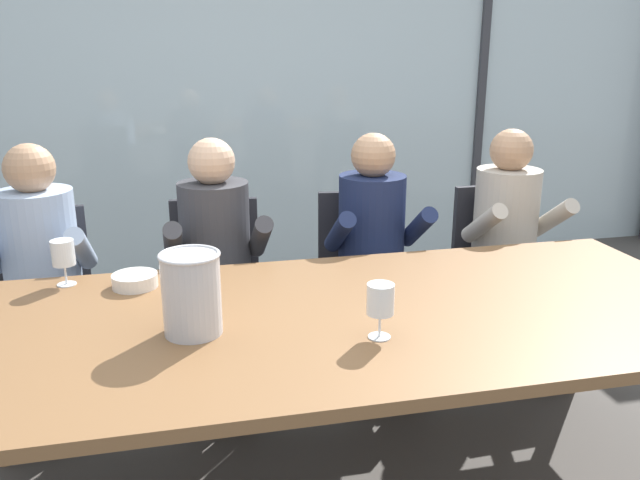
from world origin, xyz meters
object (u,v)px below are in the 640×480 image
Objects in this scene: chair_left_of_center at (216,278)px; tasting_bowl at (135,280)px; chair_center at (361,267)px; wine_glass_by_left_taster at (63,255)px; person_beige_jumper at (513,234)px; person_navy_polo at (376,243)px; wine_glass_near_bucket at (380,302)px; ice_bucket_primary at (192,292)px; chair_near_curtain at (43,292)px; dining_table at (343,327)px; chair_right_of_center at (497,257)px; person_charcoal_jacket at (217,254)px; person_pale_blue_shirt at (38,266)px.

chair_left_of_center reaches higher than tasting_bowl.
wine_glass_by_left_taster reaches higher than chair_center.
tasting_bowl is (-1.79, -0.45, 0.07)m from person_beige_jumper.
tasting_bowl is (-1.08, -0.45, 0.07)m from person_navy_polo.
wine_glass_near_bucket is at bearing -136.58° from person_beige_jumper.
chair_near_curtain is at bearing 121.79° from ice_bucket_primary.
dining_table is 1.52m from chair_near_curtain.
person_charcoal_jacket reaches higher than chair_right_of_center.
person_charcoal_jacket is (0.78, -0.15, 0.17)m from chair_near_curtain.
chair_left_of_center is 1.33m from wine_glass_near_bucket.
person_navy_polo is at bearing 72.94° from wine_glass_near_bucket.
chair_near_curtain and chair_right_of_center have the same top height.
dining_table is 0.80m from tasting_bowl.
wine_glass_by_left_taster is (-0.25, 0.08, 0.09)m from tasting_bowl.
person_pale_blue_shirt is at bearing -86.05° from chair_near_curtain.
ice_bucket_primary is 1.50× the size of wine_glass_by_left_taster.
ice_bucket_primary is 0.58m from wine_glass_near_bucket.
tasting_bowl is at bearing -127.37° from person_charcoal_jacket.
person_pale_blue_shirt is (-1.48, -0.17, 0.17)m from chair_center.
chair_center is 5.27× the size of tasting_bowl.
tasting_bowl is (0.45, -0.60, 0.24)m from chair_near_curtain.
chair_near_curtain is at bearing 168.31° from person_charcoal_jacket.
chair_center is 5.04× the size of wine_glass_near_bucket.
person_beige_jumper reaches higher than chair_near_curtain.
person_navy_polo is (0.75, -0.16, 0.17)m from chair_left_of_center.
person_pale_blue_shirt is 0.62m from tasting_bowl.
person_charcoal_jacket reaches higher than dining_table.
person_beige_jumper is 7.18× the size of tasting_bowl.
ice_bucket_primary reaches higher than chair_near_curtain.
person_beige_jumper is (2.24, -0.15, 0.17)m from chair_near_curtain.
person_navy_polo is (1.50, -0.00, 0.00)m from person_pale_blue_shirt.
chair_right_of_center is at bearing 12.70° from person_navy_polo.
person_beige_jumper is (1.10, 0.85, 0.01)m from dining_table.
chair_right_of_center is (0.75, -0.00, 0.00)m from chair_center.
chair_near_curtain is 0.23m from person_pale_blue_shirt.
chair_center is 0.73× the size of person_navy_polo.
person_navy_polo is at bearing 15.57° from wine_glass_by_left_taster.
person_navy_polo is at bearing 1.02° from person_pale_blue_shirt.
wine_glass_by_left_taster is at bearing 130.41° from ice_bucket_primary.
chair_center is (0.37, 1.02, -0.16)m from dining_table.
person_charcoal_jacket reaches higher than chair_near_curtain.
person_beige_jumper is at bearing 29.46° from ice_bucket_primary.
chair_left_of_center is at bearing 89.65° from person_charcoal_jacket.
chair_center is 3.35× the size of ice_bucket_primary.
person_charcoal_jacket is (-0.73, -0.17, 0.17)m from chair_center.
person_pale_blue_shirt is (0.03, -0.15, 0.17)m from chair_near_curtain.
chair_near_curtain is 1.51m from chair_center.
chair_near_curtain is 2.25m from person_beige_jumper.
chair_near_curtain is 3.35× the size of ice_bucket_primary.
person_pale_blue_shirt is at bearing -179.78° from person_navy_polo.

